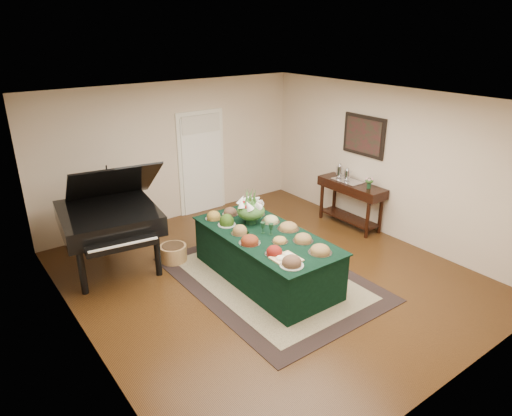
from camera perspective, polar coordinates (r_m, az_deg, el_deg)
ground at (r=7.23m, az=1.43°, el=-8.46°), size 6.00×6.00×0.00m
area_rug at (r=7.15m, az=1.73°, el=-8.77°), size 2.37×3.31×0.01m
kitchen_doorway at (r=9.42m, az=-6.80°, el=5.52°), size 1.05×0.07×2.10m
buffet_table at (r=6.99m, az=1.20°, el=-6.04°), size 1.17×2.45×0.75m
food_platters at (r=6.84m, az=0.92°, el=-2.74°), size 1.08×2.26×0.14m
cutting_board at (r=6.11m, az=3.70°, el=-6.12°), size 0.35×0.35×0.10m
green_goblets at (r=6.79m, az=1.38°, el=-2.56°), size 0.14×0.19×0.18m
floral_centerpiece at (r=7.09m, az=-0.65°, el=0.09°), size 0.46×0.46×0.46m
grand_piano at (r=7.45m, az=-17.87°, el=-1.06°), size 1.73×1.88×1.76m
wicker_basket at (r=7.72m, az=-10.28°, el=-5.59°), size 0.44×0.44×0.28m
mahogany_sideboard at (r=8.92m, az=11.81°, el=1.93°), size 0.45×1.40×0.87m
tea_service at (r=8.96m, az=10.94°, el=4.20°), size 0.34×0.58×0.30m
pink_bouquet at (r=8.56m, az=13.98°, el=3.29°), size 0.17×0.17×0.21m
wall_painting at (r=8.78m, az=13.33°, el=8.79°), size 0.05×0.95×0.75m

